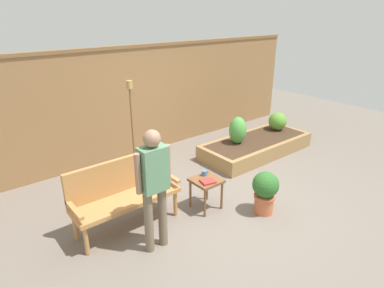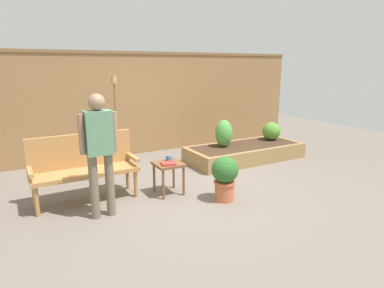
# 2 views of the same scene
# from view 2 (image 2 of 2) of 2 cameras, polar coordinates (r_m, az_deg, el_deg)

# --- Properties ---
(ground_plane) EXTENTS (14.00, 14.00, 0.00)m
(ground_plane) POSITION_cam_2_polar(r_m,az_deg,el_deg) (5.07, -0.17, -8.36)
(ground_plane) COLOR #70665B
(fence_back) EXTENTS (8.40, 0.14, 2.16)m
(fence_back) POSITION_cam_2_polar(r_m,az_deg,el_deg) (7.13, -10.57, 6.86)
(fence_back) COLOR olive
(fence_back) RESTS_ON ground_plane
(garden_bench) EXTENTS (1.44, 0.48, 0.94)m
(garden_bench) POSITION_cam_2_polar(r_m,az_deg,el_deg) (4.91, -18.21, -3.09)
(garden_bench) COLOR #B77F47
(garden_bench) RESTS_ON ground_plane
(side_table) EXTENTS (0.40, 0.40, 0.48)m
(side_table) POSITION_cam_2_polar(r_m,az_deg,el_deg) (4.92, -4.07, -4.18)
(side_table) COLOR brown
(side_table) RESTS_ON ground_plane
(cup_on_table) EXTENTS (0.11, 0.08, 0.08)m
(cup_on_table) POSITION_cam_2_polar(r_m,az_deg,el_deg) (5.01, -4.04, -2.42)
(cup_on_table) COLOR teal
(cup_on_table) RESTS_ON side_table
(book_on_table) EXTENTS (0.23, 0.21, 0.03)m
(book_on_table) POSITION_cam_2_polar(r_m,az_deg,el_deg) (4.81, -4.10, -3.39)
(book_on_table) COLOR #B2332D
(book_on_table) RESTS_ON side_table
(potted_boxwood) EXTENTS (0.38, 0.38, 0.64)m
(potted_boxwood) POSITION_cam_2_polar(r_m,az_deg,el_deg) (4.71, 5.69, -5.46)
(potted_boxwood) COLOR #C66642
(potted_boxwood) RESTS_ON ground_plane
(raised_planter_bed) EXTENTS (2.40, 1.00, 0.30)m
(raised_planter_bed) POSITION_cam_2_polar(r_m,az_deg,el_deg) (6.83, 9.09, -1.41)
(raised_planter_bed) COLOR #997547
(raised_planter_bed) RESTS_ON ground_plane
(shrub_near_bench) EXTENTS (0.34, 0.34, 0.54)m
(shrub_near_bench) POSITION_cam_2_polar(r_m,az_deg,el_deg) (6.56, 5.51, 1.83)
(shrub_near_bench) COLOR brown
(shrub_near_bench) RESTS_ON raised_planter_bed
(shrub_far_corner) EXTENTS (0.39, 0.39, 0.39)m
(shrub_far_corner) POSITION_cam_2_polar(r_m,az_deg,el_deg) (7.35, 13.53, 2.19)
(shrub_far_corner) COLOR brown
(shrub_far_corner) RESTS_ON raised_planter_bed
(tiki_torch) EXTENTS (0.10, 0.10, 1.70)m
(tiki_torch) POSITION_cam_2_polar(r_m,az_deg,el_deg) (6.15, -13.09, 6.39)
(tiki_torch) COLOR brown
(tiki_torch) RESTS_ON ground_plane
(person_by_bench) EXTENTS (0.47, 0.20, 1.56)m
(person_by_bench) POSITION_cam_2_polar(r_m,az_deg,el_deg) (4.18, -15.68, -0.23)
(person_by_bench) COLOR #70604C
(person_by_bench) RESTS_ON ground_plane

